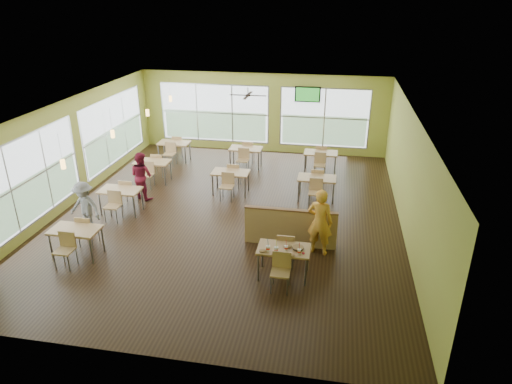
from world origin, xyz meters
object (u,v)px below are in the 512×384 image
half_wall_divider (290,227)px  food_basket (298,248)px  main_table (284,253)px  man_plaid (320,222)px

half_wall_divider → food_basket: (0.33, -1.44, 0.26)m
main_table → man_plaid: size_ratio=0.87×
man_plaid → food_basket: 1.27m
main_table → half_wall_divider: half_wall_divider is taller
half_wall_divider → man_plaid: bearing=-18.2°
half_wall_divider → food_basket: half_wall_divider is taller
main_table → food_basket: 0.36m
half_wall_divider → man_plaid: size_ratio=1.37×
food_basket → man_plaid: bearing=70.4°
main_table → food_basket: size_ratio=5.57×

